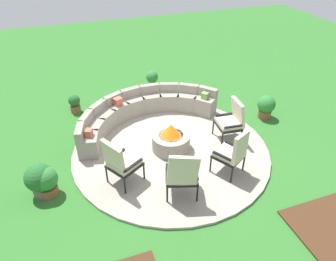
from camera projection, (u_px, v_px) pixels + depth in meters
name	position (u px, v px, depth m)	size (l,w,h in m)	color
ground_plane	(171.00, 150.00, 7.44)	(24.00, 24.00, 0.00)	#2D6B28
patio_circle	(171.00, 149.00, 7.42)	(4.62, 4.62, 0.06)	#9E9384
fire_pit	(171.00, 140.00, 7.26)	(0.89, 0.89, 0.67)	gray
curved_stone_bench	(141.00, 111.00, 8.26)	(3.91, 1.97, 0.72)	gray
lounge_chair_front_left	(120.00, 161.00, 6.13)	(0.81, 0.82, 1.14)	black
lounge_chair_front_right	(182.00, 174.00, 5.84)	(0.75, 0.71, 1.11)	black
lounge_chair_back_left	(233.00, 152.00, 6.40)	(0.74, 0.76, 1.06)	black
lounge_chair_back_right	(232.00, 119.00, 7.44)	(0.63, 0.65, 1.05)	black
potted_plant_0	(75.00, 103.00, 8.77)	(0.32, 0.32, 0.53)	brown
potted_plant_1	(152.00, 78.00, 10.03)	(0.38, 0.38, 0.57)	#A89E8E
potted_plant_2	(266.00, 106.00, 8.47)	(0.48, 0.48, 0.66)	brown
potted_plant_3	(46.00, 181.00, 6.08)	(0.48, 0.48, 0.65)	brown
potted_plant_4	(40.00, 179.00, 6.07)	(0.56, 0.56, 0.71)	#605B56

